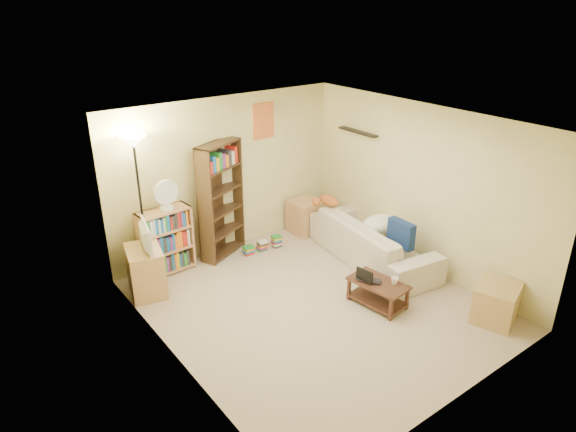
% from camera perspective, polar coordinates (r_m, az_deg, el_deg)
% --- Properties ---
extents(room, '(4.50, 4.54, 2.52)m').
position_cam_1_polar(room, '(6.38, 3.33, 2.52)').
color(room, tan).
rests_on(room, ground).
extents(sofa, '(2.57, 1.54, 0.68)m').
position_cam_1_polar(sofa, '(8.15, 9.38, -2.76)').
color(sofa, beige).
rests_on(sofa, ground).
extents(navy_pillow, '(0.15, 0.45, 0.40)m').
position_cam_1_polar(navy_pillow, '(7.74, 12.45, -1.94)').
color(navy_pillow, navy).
rests_on(navy_pillow, sofa).
extents(cream_blanket, '(0.62, 0.45, 0.27)m').
position_cam_1_polar(cream_blanket, '(8.19, 10.18, -0.83)').
color(cream_blanket, white).
rests_on(cream_blanket, sofa).
extents(tabby_cat, '(0.54, 0.25, 0.18)m').
position_cam_1_polar(tabby_cat, '(8.47, 4.28, 1.73)').
color(tabby_cat, '#C56129').
rests_on(tabby_cat, sofa).
extents(coffee_table, '(0.54, 0.84, 0.35)m').
position_cam_1_polar(coffee_table, '(7.11, 9.95, -8.17)').
color(coffee_table, '#48271B').
rests_on(coffee_table, ground).
extents(laptop, '(0.54, 0.53, 0.03)m').
position_cam_1_polar(laptop, '(7.07, 9.01, -6.87)').
color(laptop, black).
rests_on(laptop, coffee_table).
extents(laptop_screen, '(0.05, 0.26, 0.18)m').
position_cam_1_polar(laptop_screen, '(6.94, 8.49, -6.56)').
color(laptop_screen, white).
rests_on(laptop_screen, laptop).
extents(mug, '(0.11, 0.11, 0.09)m').
position_cam_1_polar(mug, '(7.01, 11.77, -7.06)').
color(mug, white).
rests_on(mug, coffee_table).
extents(tv_remote, '(0.10, 0.15, 0.02)m').
position_cam_1_polar(tv_remote, '(7.23, 8.76, -6.18)').
color(tv_remote, black).
rests_on(tv_remote, coffee_table).
extents(tv_stand, '(0.59, 0.73, 0.69)m').
position_cam_1_polar(tv_stand, '(7.46, -15.52, -5.93)').
color(tv_stand, tan).
rests_on(tv_stand, ground).
extents(television, '(0.70, 0.38, 0.38)m').
position_cam_1_polar(television, '(7.23, -15.97, -2.24)').
color(television, black).
rests_on(television, tv_stand).
extents(tall_bookshelf, '(0.88, 0.60, 1.86)m').
position_cam_1_polar(tall_bookshelf, '(8.06, -7.48, 2.04)').
color(tall_bookshelf, '#402D18').
rests_on(tall_bookshelf, ground).
extents(short_bookshelf, '(0.81, 0.37, 1.02)m').
position_cam_1_polar(short_bookshelf, '(7.87, -13.41, -2.75)').
color(short_bookshelf, tan).
rests_on(short_bookshelf, ground).
extents(desk_fan, '(0.36, 0.20, 0.46)m').
position_cam_1_polar(desk_fan, '(7.56, -13.39, 2.28)').
color(desk_fan, white).
rests_on(desk_fan, short_bookshelf).
extents(floor_lamp, '(0.37, 0.37, 2.16)m').
position_cam_1_polar(floor_lamp, '(7.32, -16.50, 5.19)').
color(floor_lamp, black).
rests_on(floor_lamp, ground).
extents(side_table, '(0.52, 0.52, 0.58)m').
position_cam_1_polar(side_table, '(9.06, 1.94, -0.02)').
color(side_table, tan).
rests_on(side_table, ground).
extents(end_cabinet, '(0.72, 0.66, 0.49)m').
position_cam_1_polar(end_cabinet, '(7.21, 22.14, -8.91)').
color(end_cabinet, tan).
rests_on(end_cabinet, ground).
extents(book_stacks, '(0.69, 0.19, 0.21)m').
position_cam_1_polar(book_stacks, '(8.48, -2.65, -3.25)').
color(book_stacks, red).
rests_on(book_stacks, ground).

